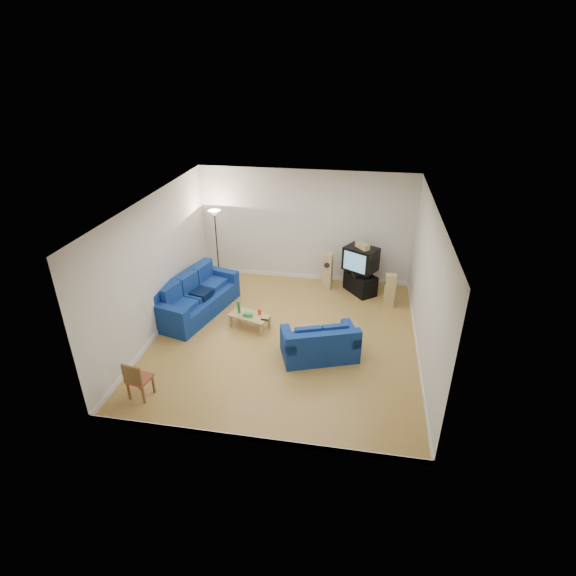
% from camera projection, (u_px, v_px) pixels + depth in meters
% --- Properties ---
extents(room, '(6.01, 6.51, 3.21)m').
position_uv_depth(room, '(285.00, 278.00, 9.79)').
color(room, olive).
rests_on(room, ground).
extents(sofa_three_seat, '(1.67, 2.68, 0.96)m').
position_uv_depth(sofa_three_seat, '(194.00, 300.00, 11.39)').
color(sofa_three_seat, navy).
rests_on(sofa_three_seat, ground).
extents(sofa_loveseat, '(1.80, 1.38, 0.80)m').
position_uv_depth(sofa_loveseat, '(320.00, 345.00, 9.67)').
color(sofa_loveseat, navy).
rests_on(sofa_loveseat, ground).
extents(coffee_table, '(1.06, 0.75, 0.35)m').
position_uv_depth(coffee_table, '(250.00, 317.00, 10.76)').
color(coffee_table, tan).
rests_on(coffee_table, ground).
extents(bottle, '(0.10, 0.10, 0.31)m').
position_uv_depth(bottle, '(239.00, 307.00, 10.76)').
color(bottle, '#197233').
rests_on(bottle, coffee_table).
extents(tissue_box, '(0.22, 0.13, 0.09)m').
position_uv_depth(tissue_box, '(248.00, 315.00, 10.65)').
color(tissue_box, green).
rests_on(tissue_box, coffee_table).
extents(red_canister, '(0.10, 0.10, 0.13)m').
position_uv_depth(red_canister, '(260.00, 312.00, 10.74)').
color(red_canister, red).
rests_on(red_canister, coffee_table).
extents(remote, '(0.18, 0.07, 0.02)m').
position_uv_depth(remote, '(265.00, 320.00, 10.51)').
color(remote, black).
rests_on(remote, coffee_table).
extents(tv_stand, '(0.97, 1.04, 0.56)m').
position_uv_depth(tv_stand, '(360.00, 283.00, 12.40)').
color(tv_stand, black).
rests_on(tv_stand, ground).
extents(av_receiver, '(0.54, 0.59, 0.11)m').
position_uv_depth(av_receiver, '(359.00, 273.00, 12.21)').
color(av_receiver, black).
rests_on(av_receiver, tv_stand).
extents(television, '(1.02, 0.94, 0.64)m').
position_uv_depth(television, '(361.00, 259.00, 12.11)').
color(television, black).
rests_on(television, av_receiver).
extents(centre_speaker, '(0.40, 0.44, 0.15)m').
position_uv_depth(centre_speaker, '(363.00, 246.00, 11.88)').
color(centre_speaker, tan).
rests_on(centre_speaker, television).
extents(speaker_left, '(0.27, 0.34, 1.05)m').
position_uv_depth(speaker_left, '(327.00, 271.00, 12.51)').
color(speaker_left, tan).
rests_on(speaker_left, ground).
extents(speaker_right, '(0.28, 0.21, 0.90)m').
position_uv_depth(speaker_right, '(390.00, 290.00, 11.63)').
color(speaker_right, tan).
rests_on(speaker_right, ground).
extents(floor_lamp, '(0.36, 0.36, 2.11)m').
position_uv_depth(floor_lamp, '(215.00, 223.00, 12.43)').
color(floor_lamp, black).
rests_on(floor_lamp, ground).
extents(dining_chair, '(0.46, 0.46, 0.83)m').
position_uv_depth(dining_chair, '(137.00, 379.00, 8.42)').
color(dining_chair, brown).
rests_on(dining_chair, ground).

